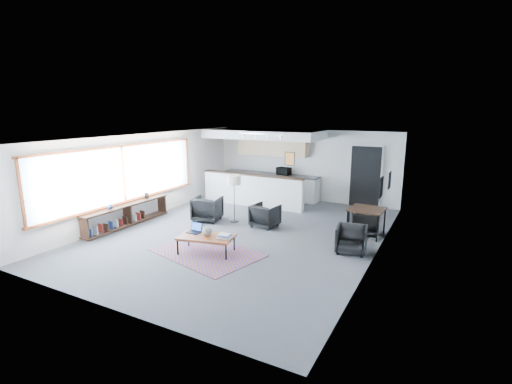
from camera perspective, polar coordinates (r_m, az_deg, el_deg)
The scene contains 21 objects.
room at distance 9.90m, azimuth -2.00°, elevation 0.83°, with size 7.02×9.02×2.62m.
window at distance 11.34m, azimuth -19.75°, elevation 2.40°, with size 0.10×5.95×1.66m.
console at distance 11.36m, azimuth -19.32°, elevation -3.39°, with size 0.35×3.00×0.80m.
kitchenette at distance 13.66m, azimuth 1.39°, elevation 4.43°, with size 4.20×1.96×2.60m.
doorway at distance 13.25m, azimuth 16.48°, elevation 2.33°, with size 1.10×0.12×2.15m.
track_light at distance 11.93m, azimuth 0.79°, elevation 8.80°, with size 1.60×0.07×0.15m.
wall_art_lower at distance 9.07m, azimuth 18.68°, elevation 0.70°, with size 0.03×0.38×0.48m.
wall_art_upper at distance 10.35m, azimuth 19.87°, elevation 1.73°, with size 0.03×0.34×0.44m.
kilim_rug at distance 8.95m, azimuth -7.60°, elevation -9.22°, with size 2.78×2.21×0.01m.
coffee_table at distance 8.82m, azimuth -7.67°, elevation -6.92°, with size 1.41×0.97×0.42m.
laptop at distance 9.10m, azimuth -9.33°, elevation -5.69°, with size 0.33×0.27×0.23m.
ceramic_pot at distance 8.78m, azimuth -7.50°, elevation -6.00°, with size 0.22×0.22×0.22m.
book_stack at distance 8.63m, azimuth -4.84°, elevation -6.75°, with size 0.33×0.27×0.10m.
coaster at distance 8.60m, azimuth -7.79°, elevation -7.18°, with size 0.11×0.11×0.01m.
armchair_left at distance 11.34m, azimuth -7.50°, elevation -2.40°, with size 0.79×0.74×0.81m, color black.
armchair_right at distance 10.67m, azimuth 1.41°, elevation -3.48°, with size 0.70×0.66×0.72m, color black.
floor_lamp at distance 10.96m, azimuth -3.41°, elevation 1.61°, with size 0.42×0.42×1.42m.
dining_table at distance 10.29m, azimuth 16.69°, elevation -2.82°, with size 0.93×0.93×0.74m.
dining_chair_near at distance 9.08m, azimuth 14.45°, elevation -7.19°, with size 0.59×0.55×0.61m, color black.
dining_chair_far at distance 10.48m, azimuth 16.11°, elevation -4.62°, with size 0.59×0.56×0.61m, color black.
microwave at distance 13.87m, azimuth 4.27°, elevation 3.35°, with size 0.50×0.27×0.34m, color black.
Camera 1 is at (4.84, -8.39, 3.31)m, focal length 26.00 mm.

